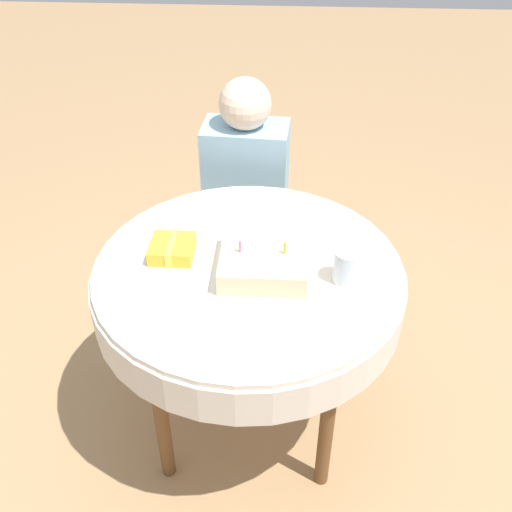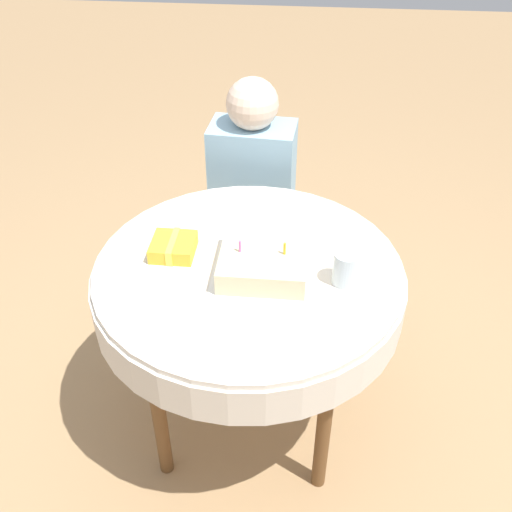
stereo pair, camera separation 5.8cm
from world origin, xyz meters
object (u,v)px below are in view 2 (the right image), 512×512
at_px(chair, 255,208).
at_px(person, 252,177).
at_px(gift_box, 173,247).
at_px(birthday_cake, 264,261).
at_px(drinking_glass, 346,268).

distance_m(chair, person, 0.23).
bearing_deg(gift_box, chair, 75.89).
height_order(person, birthday_cake, person).
relative_size(chair, person, 0.76).
height_order(chair, drinking_glass, drinking_glass).
bearing_deg(birthday_cake, gift_box, 168.04).
xyz_separation_m(person, drinking_glass, (0.38, -0.80, 0.15)).
relative_size(birthday_cake, drinking_glass, 2.48).
xyz_separation_m(person, birthday_cake, (0.12, -0.76, 0.14)).
relative_size(drinking_glass, gift_box, 0.75).
relative_size(chair, drinking_glass, 7.48).
distance_m(chair, birthday_cake, 0.92).
bearing_deg(birthday_cake, chair, 97.54).
xyz_separation_m(chair, birthday_cake, (0.11, -0.85, 0.35)).
bearing_deg(person, chair, 90.00).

